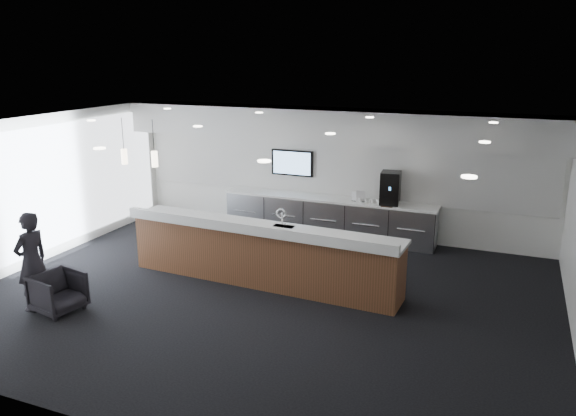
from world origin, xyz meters
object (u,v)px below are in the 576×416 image
at_px(armchair, 58,292).
at_px(service_counter, 262,254).
at_px(coffee_machine, 390,188).
at_px(lounge_guest, 32,261).

bearing_deg(armchair, service_counter, -36.62).
distance_m(coffee_machine, armchair, 7.06).
distance_m(service_counter, armchair, 3.57).
bearing_deg(lounge_guest, service_counter, 133.17).
distance_m(armchair, lounge_guest, 0.68).
distance_m(coffee_machine, lounge_guest, 7.33).
height_order(coffee_machine, armchair, coffee_machine).
xyz_separation_m(service_counter, lounge_guest, (-3.09, -2.44, 0.27)).
xyz_separation_m(coffee_machine, armchair, (-4.37, -5.46, -0.98)).
bearing_deg(lounge_guest, coffee_machine, 143.72).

